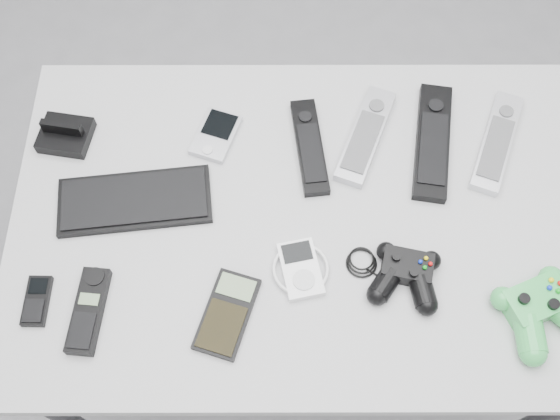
{
  "coord_description": "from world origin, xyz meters",
  "views": [
    {
      "loc": [
        -0.07,
        -0.46,
        1.82
      ],
      "look_at": [
        -0.07,
        0.09,
        0.76
      ],
      "focal_mm": 42.0,
      "sensor_mm": 36.0,
      "label": 1
    }
  ],
  "objects_px": {
    "desk": "(307,230)",
    "remote_silver_b": "(497,142)",
    "mobile_phone": "(37,301)",
    "controller_black": "(406,273)",
    "remote_black_a": "(310,146)",
    "remote_black_b": "(433,141)",
    "calculator": "(227,314)",
    "pda": "(216,135)",
    "pda_keyboard": "(135,200)",
    "mp3_player": "(301,269)",
    "remote_silver_a": "(366,135)",
    "cordless_handset": "(88,311)",
    "controller_green": "(541,309)"
  },
  "relations": [
    {
      "from": "calculator",
      "to": "remote_black_a",
      "type": "bearing_deg",
      "value": 83.8
    },
    {
      "from": "cordless_handset",
      "to": "mobile_phone",
      "type": "bearing_deg",
      "value": 173.6
    },
    {
      "from": "pda",
      "to": "controller_green",
      "type": "height_order",
      "value": "controller_green"
    },
    {
      "from": "remote_black_b",
      "to": "controller_green",
      "type": "xyz_separation_m",
      "value": [
        0.14,
        -0.34,
        0.01
      ]
    },
    {
      "from": "desk",
      "to": "controller_black",
      "type": "distance_m",
      "value": 0.22
    },
    {
      "from": "pda",
      "to": "remote_black_b",
      "type": "distance_m",
      "value": 0.42
    },
    {
      "from": "pda_keyboard",
      "to": "remote_black_b",
      "type": "height_order",
      "value": "remote_black_b"
    },
    {
      "from": "remote_silver_b",
      "to": "pda",
      "type": "bearing_deg",
      "value": -160.37
    },
    {
      "from": "desk",
      "to": "remote_silver_b",
      "type": "bearing_deg",
      "value": 22.63
    },
    {
      "from": "remote_black_a",
      "to": "calculator",
      "type": "relative_size",
      "value": 1.42
    },
    {
      "from": "remote_silver_a",
      "to": "cordless_handset",
      "type": "relative_size",
      "value": 1.49
    },
    {
      "from": "mobile_phone",
      "to": "mp3_player",
      "type": "relative_size",
      "value": 0.83
    },
    {
      "from": "mobile_phone",
      "to": "controller_green",
      "type": "xyz_separation_m",
      "value": [
        0.86,
        -0.02,
        0.02
      ]
    },
    {
      "from": "remote_black_b",
      "to": "desk",
      "type": "bearing_deg",
      "value": -138.44
    },
    {
      "from": "remote_black_b",
      "to": "remote_silver_b",
      "type": "bearing_deg",
      "value": 8.61
    },
    {
      "from": "controller_black",
      "to": "controller_green",
      "type": "relative_size",
      "value": 1.32
    },
    {
      "from": "remote_black_a",
      "to": "desk",
      "type": "bearing_deg",
      "value": -99.12
    },
    {
      "from": "desk",
      "to": "pda_keyboard",
      "type": "distance_m",
      "value": 0.33
    },
    {
      "from": "controller_black",
      "to": "remote_silver_b",
      "type": "bearing_deg",
      "value": 66.53
    },
    {
      "from": "remote_black_a",
      "to": "controller_black",
      "type": "bearing_deg",
      "value": -65.72
    },
    {
      "from": "pda",
      "to": "remote_black_b",
      "type": "bearing_deg",
      "value": 16.92
    },
    {
      "from": "pda_keyboard",
      "to": "controller_black",
      "type": "xyz_separation_m",
      "value": [
        0.49,
        -0.15,
        0.01
      ]
    },
    {
      "from": "remote_silver_b",
      "to": "cordless_handset",
      "type": "height_order",
      "value": "same"
    },
    {
      "from": "pda_keyboard",
      "to": "remote_black_b",
      "type": "distance_m",
      "value": 0.58
    },
    {
      "from": "remote_silver_b",
      "to": "mp3_player",
      "type": "distance_m",
      "value": 0.47
    },
    {
      "from": "pda",
      "to": "calculator",
      "type": "xyz_separation_m",
      "value": [
        0.03,
        -0.36,
        -0.0
      ]
    },
    {
      "from": "remote_silver_a",
      "to": "controller_black",
      "type": "distance_m",
      "value": 0.3
    },
    {
      "from": "pda",
      "to": "remote_silver_a",
      "type": "height_order",
      "value": "remote_silver_a"
    },
    {
      "from": "remote_black_a",
      "to": "pda_keyboard",
      "type": "bearing_deg",
      "value": -167.1
    },
    {
      "from": "remote_silver_a",
      "to": "cordless_handset",
      "type": "xyz_separation_m",
      "value": [
        -0.49,
        -0.36,
        -0.0
      ]
    },
    {
      "from": "mp3_player",
      "to": "calculator",
      "type": "bearing_deg",
      "value": -159.35
    },
    {
      "from": "pda_keyboard",
      "to": "remote_black_a",
      "type": "height_order",
      "value": "remote_black_a"
    },
    {
      "from": "remote_silver_a",
      "to": "mobile_phone",
      "type": "distance_m",
      "value": 0.68
    },
    {
      "from": "cordless_handset",
      "to": "remote_silver_b",
      "type": "bearing_deg",
      "value": 29.75
    },
    {
      "from": "cordless_handset",
      "to": "calculator",
      "type": "distance_m",
      "value": 0.24
    },
    {
      "from": "pda_keyboard",
      "to": "remote_black_a",
      "type": "relative_size",
      "value": 1.33
    },
    {
      "from": "pda_keyboard",
      "to": "pda",
      "type": "distance_m",
      "value": 0.2
    },
    {
      "from": "mp3_player",
      "to": "controller_black",
      "type": "height_order",
      "value": "controller_black"
    },
    {
      "from": "remote_black_a",
      "to": "mobile_phone",
      "type": "bearing_deg",
      "value": -153.57
    },
    {
      "from": "remote_black_a",
      "to": "remote_black_b",
      "type": "xyz_separation_m",
      "value": [
        0.24,
        0.01,
        0.0
      ]
    },
    {
      "from": "mp3_player",
      "to": "controller_green",
      "type": "bearing_deg",
      "value": -23.05
    },
    {
      "from": "desk",
      "to": "remote_black_b",
      "type": "relative_size",
      "value": 4.22
    },
    {
      "from": "remote_black_a",
      "to": "remote_black_b",
      "type": "distance_m",
      "value": 0.24
    },
    {
      "from": "remote_silver_b",
      "to": "calculator",
      "type": "relative_size",
      "value": 1.56
    },
    {
      "from": "calculator",
      "to": "pda",
      "type": "bearing_deg",
      "value": 113.08
    },
    {
      "from": "pda",
      "to": "remote_black_b",
      "type": "relative_size",
      "value": 0.42
    },
    {
      "from": "remote_black_a",
      "to": "remote_silver_b",
      "type": "xyz_separation_m",
      "value": [
        0.36,
        0.01,
        0.0
      ]
    },
    {
      "from": "remote_silver_b",
      "to": "controller_black",
      "type": "distance_m",
      "value": 0.34
    },
    {
      "from": "mobile_phone",
      "to": "controller_black",
      "type": "distance_m",
      "value": 0.64
    },
    {
      "from": "remote_black_a",
      "to": "calculator",
      "type": "distance_m",
      "value": 0.37
    }
  ]
}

